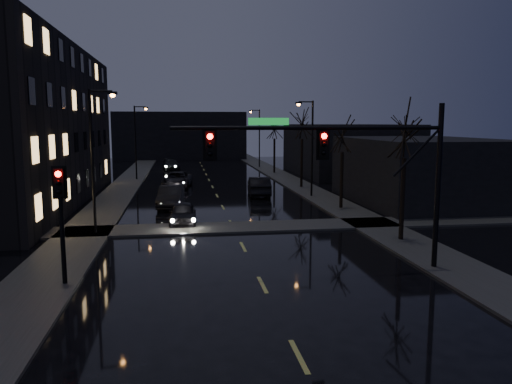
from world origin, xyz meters
name	(u,v)px	position (x,y,z in m)	size (l,w,h in m)	color
sidewalk_left	(119,192)	(-8.50, 35.00, 0.06)	(3.00, 140.00, 0.12)	#2D2D2B
sidewalk_right	(305,189)	(8.50, 35.00, 0.06)	(3.00, 140.00, 0.12)	#2D2D2B
sidewalk_cross	(234,227)	(0.00, 18.50, 0.06)	(40.00, 3.00, 0.12)	#2D2D2B
commercial_right_near	(421,171)	(15.50, 26.00, 2.50)	(10.00, 14.00, 5.00)	black
commercial_right_far	(347,149)	(17.00, 48.00, 3.00)	(12.00, 18.00, 6.00)	black
far_block	(180,135)	(-3.00, 78.00, 4.00)	(22.00, 10.00, 8.00)	black
signal_mast	(353,156)	(3.85, 9.00, 4.87)	(11.11, 0.41, 7.00)	black
signal_pole_left	(61,209)	(-7.50, 8.99, 3.01)	(0.35, 0.41, 4.53)	black
tree_near	(405,122)	(8.40, 14.00, 6.22)	(3.52, 3.52, 8.08)	black
tree_mid_a	(343,128)	(8.40, 24.00, 5.83)	(3.30, 3.30, 7.58)	black
tree_mid_b	(302,118)	(8.40, 36.00, 6.61)	(3.74, 3.74, 8.59)	black
tree_far	(275,124)	(8.40, 50.00, 6.06)	(3.43, 3.43, 7.88)	black
streetlight_l_near	(96,149)	(-7.58, 18.00, 4.77)	(1.53, 0.28, 8.00)	black
streetlight_l_far	(137,136)	(-7.58, 45.00, 4.77)	(1.53, 0.28, 8.00)	black
streetlight_r_mid	(310,140)	(7.58, 30.00, 4.77)	(1.53, 0.28, 8.00)	black
streetlight_r_far	(258,133)	(7.58, 58.00, 4.77)	(1.53, 0.28, 8.00)	black
oncoming_car_a	(183,213)	(-2.96, 20.30, 0.68)	(1.60, 3.99, 1.36)	black
oncoming_car_b	(171,197)	(-3.79, 26.55, 0.79)	(1.67, 4.80, 1.58)	black
oncoming_car_c	(177,180)	(-3.38, 38.21, 0.75)	(2.48, 5.38, 1.49)	black
oncoming_car_d	(171,164)	(-4.31, 56.67, 0.71)	(1.99, 4.89, 1.42)	black
lead_car	(259,186)	(3.56, 31.47, 0.82)	(1.73, 4.95, 1.63)	black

